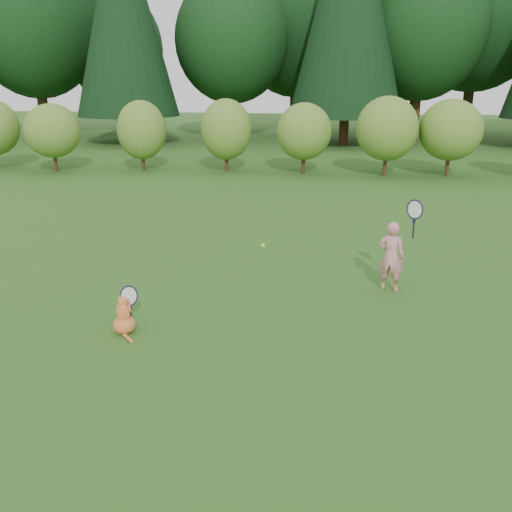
# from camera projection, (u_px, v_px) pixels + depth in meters

# --- Properties ---
(ground) EXTENTS (100.00, 100.00, 0.00)m
(ground) POSITION_uv_depth(u_px,v_px,m) (237.00, 313.00, 8.96)
(ground) COLOR #285116
(ground) RESTS_ON ground
(shrub_row) EXTENTS (28.00, 3.00, 2.80)m
(shrub_row) POSITION_uv_depth(u_px,v_px,m) (295.00, 138.00, 20.82)
(shrub_row) COLOR #547C26
(shrub_row) RESTS_ON ground
(child) EXTENTS (0.70, 0.45, 1.84)m
(child) POSITION_uv_depth(u_px,v_px,m) (392.00, 255.00, 9.72)
(child) COLOR #D78088
(child) RESTS_ON ground
(cat) EXTENTS (0.50, 0.78, 0.77)m
(cat) POSITION_uv_depth(u_px,v_px,m) (124.00, 313.00, 8.23)
(cat) COLOR #C65226
(cat) RESTS_ON ground
(tennis_ball) EXTENTS (0.07, 0.07, 0.07)m
(tennis_ball) POSITION_uv_depth(u_px,v_px,m) (263.00, 245.00, 9.72)
(tennis_ball) COLOR #C0DC19
(tennis_ball) RESTS_ON ground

